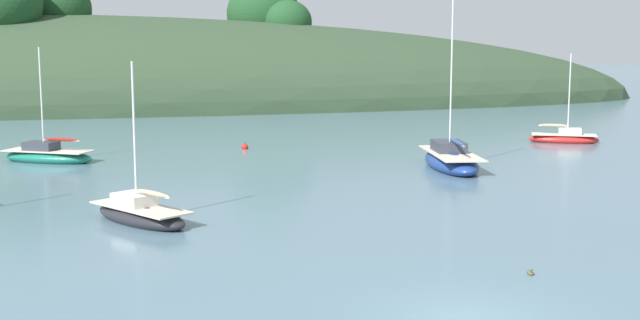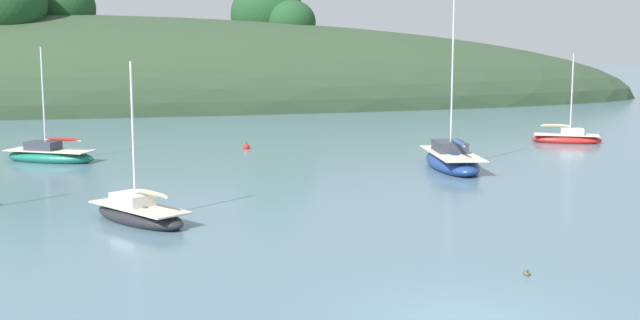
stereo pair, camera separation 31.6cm
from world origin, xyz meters
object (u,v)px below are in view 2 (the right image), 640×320
(sailboat_red_portside, at_px, (567,138))
(sailboat_black_sloop, at_px, (139,213))
(sailboat_orange_cutter, at_px, (50,155))
(duck_trailing, at_px, (527,273))
(sailboat_blue_center, at_px, (452,160))
(mooring_buoy_inner, at_px, (246,147))

(sailboat_red_portside, relative_size, sailboat_black_sloop, 0.98)
(sailboat_orange_cutter, relative_size, sailboat_black_sloop, 1.07)
(sailboat_black_sloop, distance_m, duck_trailing, 15.16)
(sailboat_blue_center, bearing_deg, duck_trailing, -103.47)
(sailboat_black_sloop, bearing_deg, sailboat_orange_cutter, 108.20)
(sailboat_red_portside, relative_size, sailboat_blue_center, 0.65)
(sailboat_blue_center, height_order, mooring_buoy_inner, sailboat_blue_center)
(sailboat_orange_cutter, relative_size, mooring_buoy_inner, 12.69)
(sailboat_blue_center, bearing_deg, sailboat_red_portside, 38.64)
(sailboat_blue_center, xyz_separation_m, sailboat_black_sloop, (-16.60, -10.62, -0.10))
(sailboat_black_sloop, xyz_separation_m, duck_trailing, (11.77, -9.54, -0.28))
(sailboat_red_portside, xyz_separation_m, duck_trailing, (-16.58, -29.56, -0.27))
(sailboat_red_portside, height_order, sailboat_black_sloop, sailboat_black_sloop)
(sailboat_orange_cutter, bearing_deg, sailboat_blue_center, -16.79)
(sailboat_blue_center, relative_size, sailboat_black_sloop, 1.51)
(sailboat_black_sloop, relative_size, mooring_buoy_inner, 11.88)
(sailboat_orange_cutter, relative_size, sailboat_blue_center, 0.71)
(sailboat_orange_cutter, height_order, mooring_buoy_inner, sailboat_orange_cutter)
(sailboat_red_portside, distance_m, mooring_buoy_inner, 22.20)
(sailboat_red_portside, bearing_deg, sailboat_blue_center, -141.36)
(sailboat_red_portside, height_order, duck_trailing, sailboat_red_portside)
(sailboat_orange_cutter, relative_size, duck_trailing, 16.08)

